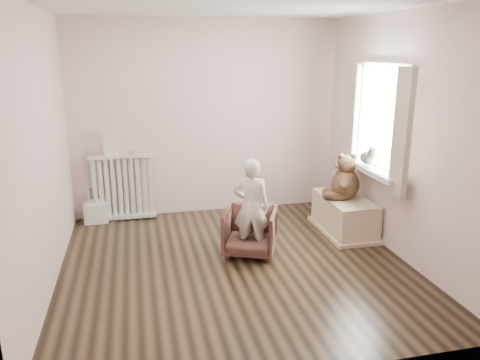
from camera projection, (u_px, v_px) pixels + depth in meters
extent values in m
cube|color=black|center=(236.00, 265.00, 4.96)|extent=(3.60, 3.60, 0.01)
cube|color=white|center=(235.00, 4.00, 4.25)|extent=(3.60, 3.60, 0.01)
cube|color=silver|center=(207.00, 119.00, 6.29)|extent=(3.60, 0.02, 2.60)
cube|color=silver|center=(296.00, 200.00, 2.91)|extent=(3.60, 0.02, 2.60)
cube|color=silver|center=(41.00, 153.00, 4.22)|extent=(0.02, 3.60, 2.60)
cube|color=silver|center=(400.00, 137.00, 4.99)|extent=(0.02, 3.60, 2.60)
cube|color=white|center=(383.00, 119.00, 5.22)|extent=(0.03, 0.90, 1.10)
cube|color=silver|center=(372.00, 170.00, 5.36)|extent=(0.22, 1.10, 0.06)
cube|color=#B5AA90|center=(402.00, 133.00, 4.68)|extent=(0.06, 0.26, 1.30)
cube|color=#B5AA90|center=(351.00, 118.00, 5.75)|extent=(0.06, 0.26, 1.30)
cube|color=silver|center=(123.00, 191.00, 6.18)|extent=(0.83, 0.16, 0.88)
cube|color=beige|center=(111.00, 143.00, 5.98)|extent=(0.19, 0.02, 0.32)
cylinder|color=#A59E8C|center=(132.00, 152.00, 6.07)|extent=(0.09, 0.09, 0.05)
cube|color=silver|center=(95.00, 202.00, 6.11)|extent=(0.30, 0.22, 0.47)
imported|color=#523028|center=(250.00, 231.00, 5.16)|extent=(0.73, 0.74, 0.52)
imported|color=silver|center=(251.00, 207.00, 5.04)|extent=(0.46, 0.39, 1.08)
cube|color=beige|center=(344.00, 216.00, 5.81)|extent=(0.50, 0.94, 0.44)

